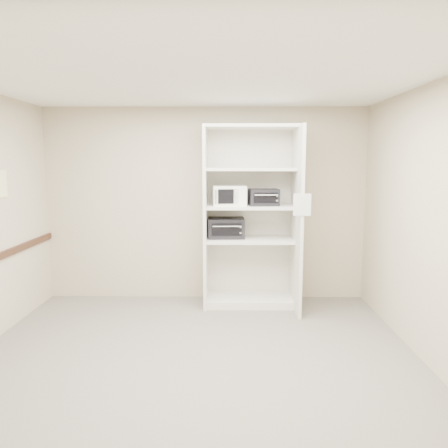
{
  "coord_description": "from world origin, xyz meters",
  "views": [
    {
      "loc": [
        0.34,
        -4.14,
        1.94
      ],
      "look_at": [
        0.27,
        1.33,
        1.17
      ],
      "focal_mm": 35.0,
      "sensor_mm": 36.0,
      "label": 1
    }
  ],
  "objects_px": {
    "toaster_oven_upper": "(264,197)",
    "toaster_oven_lower": "(226,228)",
    "shelving_unit": "(253,223)",
    "microwave": "(229,195)"
  },
  "relations": [
    {
      "from": "toaster_oven_lower",
      "to": "shelving_unit",
      "type": "bearing_deg",
      "value": -8.96
    },
    {
      "from": "microwave",
      "to": "toaster_oven_upper",
      "type": "distance_m",
      "value": 0.46
    },
    {
      "from": "shelving_unit",
      "to": "toaster_oven_upper",
      "type": "height_order",
      "value": "shelving_unit"
    },
    {
      "from": "microwave",
      "to": "toaster_oven_lower",
      "type": "distance_m",
      "value": 0.45
    },
    {
      "from": "toaster_oven_upper",
      "to": "toaster_oven_lower",
      "type": "distance_m",
      "value": 0.66
    },
    {
      "from": "shelving_unit",
      "to": "microwave",
      "type": "relative_size",
      "value": 5.54
    },
    {
      "from": "shelving_unit",
      "to": "toaster_oven_upper",
      "type": "distance_m",
      "value": 0.37
    },
    {
      "from": "microwave",
      "to": "toaster_oven_lower",
      "type": "relative_size",
      "value": 0.9
    },
    {
      "from": "microwave",
      "to": "shelving_unit",
      "type": "bearing_deg",
      "value": -3.15
    },
    {
      "from": "microwave",
      "to": "toaster_oven_lower",
      "type": "xyz_separation_m",
      "value": [
        -0.04,
        0.06,
        -0.45
      ]
    }
  ]
}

